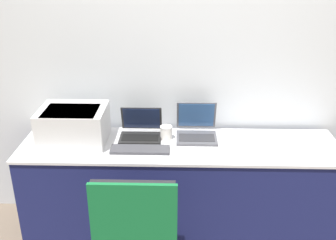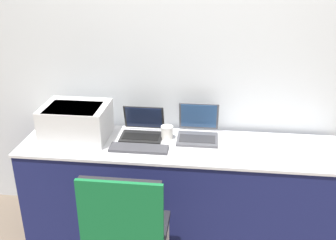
# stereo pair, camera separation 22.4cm
# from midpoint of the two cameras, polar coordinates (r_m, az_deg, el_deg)

# --- Properties ---
(wall_back) EXTENTS (8.00, 0.05, 2.60)m
(wall_back) POSITION_cam_midpoint_polar(r_m,az_deg,el_deg) (2.97, -0.29, 8.58)
(wall_back) COLOR silver
(wall_back) RESTS_ON ground_plane
(table) EXTENTS (2.30, 0.58, 0.78)m
(table) POSITION_cam_midpoint_polar(r_m,az_deg,el_deg) (3.02, -0.47, -10.18)
(table) COLOR #191E51
(table) RESTS_ON ground_plane
(printer) EXTENTS (0.47, 0.37, 0.25)m
(printer) POSITION_cam_midpoint_polar(r_m,az_deg,el_deg) (2.93, -15.70, -0.58)
(printer) COLOR silver
(printer) RESTS_ON table
(laptop_left) EXTENTS (0.31, 0.26, 0.21)m
(laptop_left) POSITION_cam_midpoint_polar(r_m,az_deg,el_deg) (2.94, -6.15, -1.61)
(laptop_left) COLOR black
(laptop_left) RESTS_ON table
(laptop_right) EXTENTS (0.30, 0.31, 0.24)m
(laptop_right) POSITION_cam_midpoint_polar(r_m,az_deg,el_deg) (2.93, 1.98, -1.43)
(laptop_right) COLOR #4C4C51
(laptop_right) RESTS_ON table
(external_keyboard) EXTENTS (0.41, 0.13, 0.02)m
(external_keyboard) POSITION_cam_midpoint_polar(r_m,az_deg,el_deg) (2.75, -6.41, -4.34)
(external_keyboard) COLOR #3D3D42
(external_keyboard) RESTS_ON table
(coffee_cup) EXTENTS (0.09, 0.09, 0.10)m
(coffee_cup) POSITION_cam_midpoint_polar(r_m,az_deg,el_deg) (2.90, -2.48, -1.86)
(coffee_cup) COLOR white
(coffee_cup) RESTS_ON table
(chair) EXTENTS (0.47, 0.46, 0.95)m
(chair) POSITION_cam_midpoint_polar(r_m,az_deg,el_deg) (2.36, -7.45, -15.48)
(chair) COLOR black
(chair) RESTS_ON ground_plane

